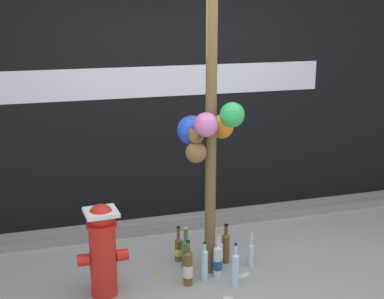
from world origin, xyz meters
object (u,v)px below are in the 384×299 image
Objects in this scene: bottle_6 at (235,268)px; bottle_8 at (226,246)px; bottle_9 at (188,268)px; bottle_1 at (186,251)px; bottle_2 at (178,249)px; fire_hydrant at (103,248)px; bottle_3 at (219,254)px; bottle_0 at (218,261)px; bottle_7 at (211,250)px; bottle_5 at (205,264)px; memorial_post at (209,96)px; bottle_4 at (251,253)px.

bottle_6 is 0.42m from bottle_8.
bottle_9 reaches higher than bottle_8.
bottle_1 is 1.13× the size of bottle_2.
fire_hydrant reaches higher than bottle_3.
bottle_0 reaches higher than bottle_7.
bottle_8 is 0.53m from bottle_9.
bottle_0 reaches higher than bottle_3.
bottle_5 is at bearing -166.25° from bottle_0.
bottle_2 reaches higher than bottle_7.
memorial_post is 7.91× the size of bottle_1.
bottle_8 is at bearing 144.98° from bottle_4.
bottle_0 is at bearing -48.68° from bottle_1.
bottle_3 is (1.05, 0.17, -0.28)m from fire_hydrant.
bottle_2 is (0.74, 0.40, -0.29)m from fire_hydrant.
bottle_5 is at bearing -118.63° from bottle_7.
bottle_8 reaches higher than bottle_3.
bottle_1 is 1.14× the size of bottle_4.
memorial_post is at bearing 113.83° from bottle_6.
bottle_1 is at bearing -76.16° from bottle_2.
bottle_1 is at bearing 160.75° from bottle_3.
bottle_0 is (0.05, -0.11, -1.43)m from memorial_post.
bottle_2 is at bearing 106.01° from bottle_5.
bottle_6 reaches higher than bottle_7.
bottle_1 is at bearing -173.04° from bottle_7.
memorial_post is 7.67× the size of bottle_0.
bottle_9 is (-0.24, -0.19, -1.42)m from memorial_post.
fire_hydrant reaches higher than bottle_4.
bottle_0 is at bearing -66.08° from memorial_post.
bottle_6 is (0.33, -0.57, 0.04)m from bottle_2.
bottle_0 is at bearing 1.24° from fire_hydrant.
bottle_4 is 0.89× the size of bottle_8.
memorial_post is 1.45m from bottle_3.
bottle_3 reaches higher than bottle_7.
bottle_4 is 0.38m from bottle_6.
bottle_3 reaches higher than bottle_4.
memorial_post is at bearing 8.19° from fire_hydrant.
bottle_2 is at bearing 84.54° from bottle_9.
bottle_5 is (-0.13, -0.03, 0.01)m from bottle_0.
bottle_8 is (-0.19, 0.13, 0.03)m from bottle_4.
bottle_2 is (-0.03, 0.13, -0.03)m from bottle_1.
bottle_8 is (0.12, -0.06, 0.05)m from bottle_7.
bottle_7 is at bearing 46.65° from bottle_9.
memorial_post is 1.49m from bottle_2.
bottle_0 is at bearing 13.86° from bottle_9.
fire_hydrant is 2.77× the size of bottle_7.
bottle_7 is at bearing 153.61° from bottle_8.
bottle_7 is at bearing 95.91° from bottle_6.
bottle_4 is at bearing -16.05° from bottle_1.
bottle_4 is (0.56, -0.16, -0.02)m from bottle_1.
bottle_0 is 0.16m from bottle_3.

